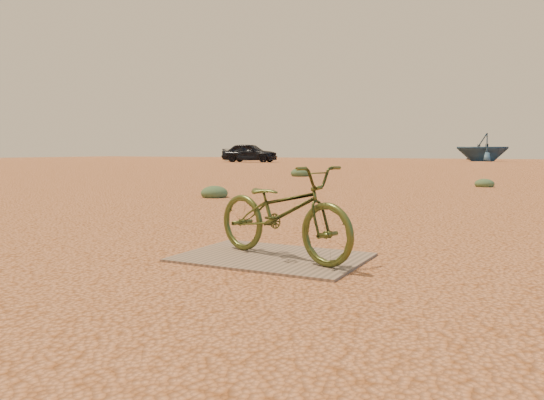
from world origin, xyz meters
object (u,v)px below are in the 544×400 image
at_px(car, 250,153).
at_px(boat_far_left, 483,147).
at_px(bicycle, 282,212).
at_px(boat_near_left, 236,155).
at_px(plywood_board, 272,257).

height_order(car, boat_far_left, boat_far_left).
distance_m(bicycle, car, 38.55).
distance_m(boat_near_left, boat_far_left, 22.11).
bearing_deg(bicycle, boat_near_left, 49.49).
relative_size(boat_near_left, boat_far_left, 0.98).
bearing_deg(car, plywood_board, -157.15).
distance_m(plywood_board, boat_far_left, 45.90).
bearing_deg(car, boat_near_left, 33.13).
bearing_deg(boat_near_left, plywood_board, -60.21).
bearing_deg(boat_near_left, car, -51.51).
bearing_deg(boat_far_left, boat_near_left, -102.27).
height_order(bicycle, boat_far_left, boat_far_left).
xyz_separation_m(bicycle, car, (-19.21, 33.42, 0.34)).
relative_size(bicycle, car, 0.34).
bearing_deg(plywood_board, car, 119.76).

